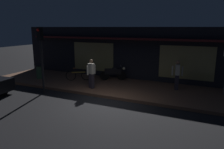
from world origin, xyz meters
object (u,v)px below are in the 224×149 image
at_px(person_photographer, 91,73).
at_px(person_bystander, 177,74).
at_px(bicycle_parked, 79,75).
at_px(motorcycle, 113,73).
at_px(traffic_light_pole, 41,48).
at_px(trash_bin, 40,72).

distance_m(person_photographer, person_bystander, 4.81).
height_order(bicycle_parked, person_bystander, person_bystander).
distance_m(motorcycle, bicycle_parked, 2.30).
distance_m(bicycle_parked, traffic_light_pole, 3.39).
relative_size(bicycle_parked, person_bystander, 0.86).
bearing_deg(person_photographer, traffic_light_pole, -145.59).
bearing_deg(bicycle_parked, trash_bin, -166.40).
bearing_deg(trash_bin, motorcycle, 19.72).
bearing_deg(traffic_light_pole, trash_bin, 137.07).
distance_m(bicycle_parked, trash_bin, 2.79).
xyz_separation_m(motorcycle, person_photographer, (-0.36, -2.25, 0.38)).
relative_size(person_photographer, trash_bin, 1.80).
height_order(person_bystander, traffic_light_pole, traffic_light_pole).
bearing_deg(person_bystander, person_photographer, -158.56).
relative_size(person_bystander, trash_bin, 1.80).
distance_m(person_bystander, traffic_light_pole, 7.56).
bearing_deg(trash_bin, bicycle_parked, 13.60).
bearing_deg(person_bystander, trash_bin, -172.25).
bearing_deg(motorcycle, person_photographer, -99.00).
distance_m(motorcycle, person_photographer, 2.31).
bearing_deg(person_photographer, trash_bin, 172.87).
height_order(bicycle_parked, trash_bin, trash_bin).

